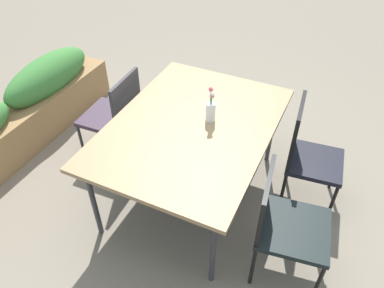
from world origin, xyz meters
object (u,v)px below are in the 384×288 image
object	(u,v)px
chair_far_side	(116,113)
planter_box	(13,120)
chair_near_right	(307,151)
chair_near_left	(284,221)
flower_vase	(211,108)
dining_table	(192,129)

from	to	relation	value
chair_far_side	planter_box	size ratio (longest dim) A/B	0.36
chair_far_side	chair_near_right	bearing A→B (deg)	-86.13
chair_near_left	flower_vase	bearing A→B (deg)	-131.12
dining_table	chair_near_right	xyz separation A→B (m)	(0.36, -0.86, -0.20)
chair_near_right	chair_near_left	world-z (taller)	chair_near_right
chair_far_side	flower_vase	world-z (taller)	flower_vase
planter_box	chair_near_right	bearing A→B (deg)	-78.50
planter_box	dining_table	bearing A→B (deg)	-84.19
chair_near_left	dining_table	bearing A→B (deg)	-121.82
flower_vase	planter_box	world-z (taller)	flower_vase
chair_near_left	chair_near_right	bearing A→B (deg)	172.42
chair_near_left	flower_vase	size ratio (longest dim) A/B	2.91
flower_vase	planter_box	bearing A→B (deg)	98.80
chair_far_side	planter_box	bearing A→B (deg)	107.42
chair_near_right	chair_far_side	xyz separation A→B (m)	(-0.19, 1.71, -0.02)
chair_far_side	chair_near_left	world-z (taller)	chair_far_side
dining_table	flower_vase	xyz separation A→B (m)	(0.11, -0.10, 0.16)
flower_vase	chair_far_side	bearing A→B (deg)	86.80
chair_far_side	planter_box	distance (m)	1.05
flower_vase	chair_near_right	bearing A→B (deg)	-71.80
chair_far_side	planter_box	xyz separation A→B (m)	(-0.35, 0.97, -0.16)
chair_far_side	chair_near_left	distance (m)	1.80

